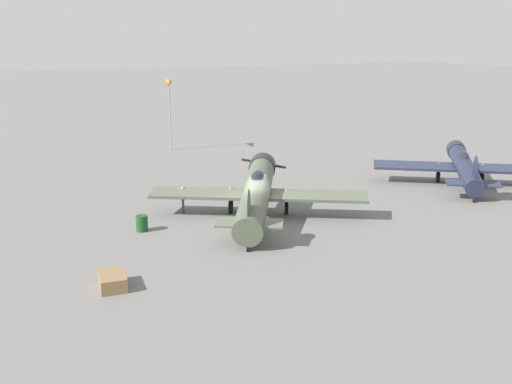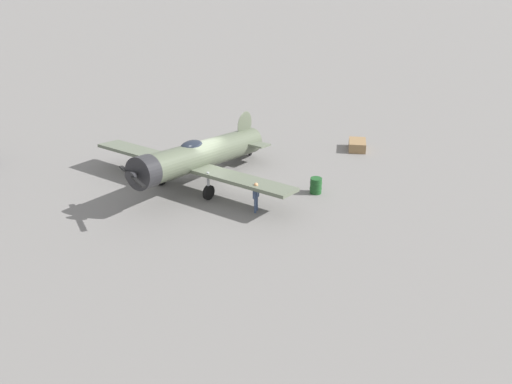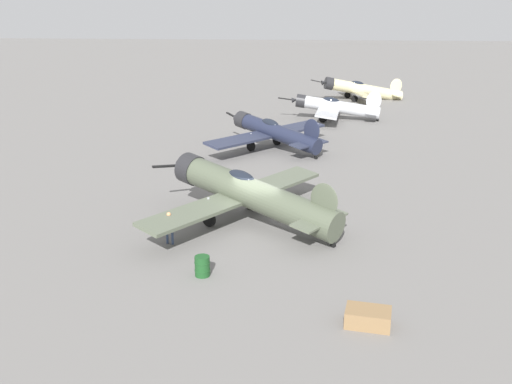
% 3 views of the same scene
% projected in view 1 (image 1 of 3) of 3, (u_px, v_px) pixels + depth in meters
% --- Properties ---
extents(ground_plane, '(400.00, 400.00, 0.00)m').
position_uv_depth(ground_plane, '(256.00, 222.00, 32.32)').
color(ground_plane, slate).
extents(airplane_foreground, '(11.67, 10.76, 3.13)m').
position_uv_depth(airplane_foreground, '(257.00, 192.00, 32.40)').
color(airplane_foreground, '#4C5442').
rests_on(airplane_foreground, ground_plane).
extents(airplane_mid_apron, '(10.95, 9.22, 3.08)m').
position_uv_depth(airplane_mid_apron, '(463.00, 166.00, 40.09)').
color(airplane_mid_apron, '#1E2338').
rests_on(airplane_mid_apron, ground_plane).
extents(ground_crew_mechanic, '(0.33, 0.60, 1.60)m').
position_uv_depth(ground_crew_mechanic, '(183.00, 197.00, 33.96)').
color(ground_crew_mechanic, '#384766').
rests_on(ground_crew_mechanic, ground_plane).
extents(equipment_crate, '(1.27, 1.71, 0.61)m').
position_uv_depth(equipment_crate, '(113.00, 281.00, 23.64)').
color(equipment_crate, olive).
rests_on(equipment_crate, ground_plane).
extents(fuel_drum, '(0.67, 0.67, 0.87)m').
position_uv_depth(fuel_drum, '(142.00, 223.00, 30.73)').
color(fuel_drum, '#19471E').
rests_on(fuel_drum, ground_plane).
extents(windsock_mast, '(1.17, 2.20, 6.69)m').
position_uv_depth(windsock_mast, '(169.00, 86.00, 51.58)').
color(windsock_mast, gray).
rests_on(windsock_mast, ground_plane).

